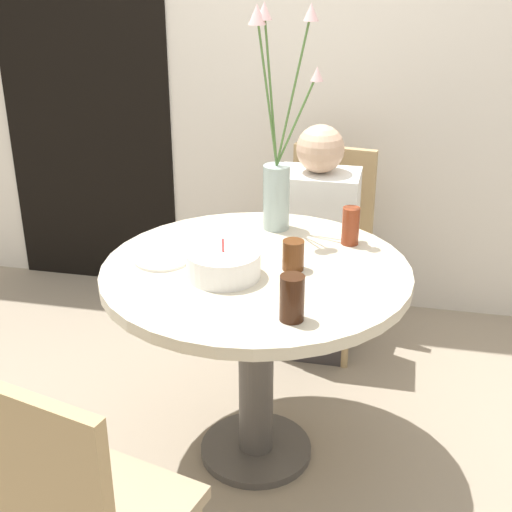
{
  "coord_description": "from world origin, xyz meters",
  "views": [
    {
      "loc": [
        0.45,
        -2.08,
        1.76
      ],
      "look_at": [
        0.0,
        0.0,
        0.8
      ],
      "focal_mm": 50.0,
      "sensor_mm": 36.0,
      "label": 1
    }
  ],
  "objects": [
    {
      "name": "chair_right_flank",
      "position": [
        -0.24,
        -0.9,
        0.51
      ],
      "size": [
        0.49,
        0.49,
        0.9
      ],
      "rotation": [
        0.0,
        0.0,
        2.88
      ],
      "color": "#9E896B",
      "rests_on": "ground_plane"
    },
    {
      "name": "drink_glass_2",
      "position": [
        0.28,
        0.26,
        0.83
      ],
      "size": [
        0.06,
        0.06,
        0.14
      ],
      "color": "maroon",
      "rests_on": "dining_table"
    },
    {
      "name": "drink_glass_1",
      "position": [
        0.17,
        -0.32,
        0.83
      ],
      "size": [
        0.07,
        0.07,
        0.14
      ],
      "color": "#33190C",
      "rests_on": "dining_table"
    },
    {
      "name": "dining_table",
      "position": [
        0.0,
        0.0,
        0.61
      ],
      "size": [
        1.03,
        1.03,
        0.76
      ],
      "color": "beige",
      "rests_on": "ground_plane"
    },
    {
      "name": "side_plate",
      "position": [
        -0.32,
        -0.02,
        0.77
      ],
      "size": [
        0.19,
        0.19,
        0.01
      ],
      "color": "silver",
      "rests_on": "dining_table"
    },
    {
      "name": "chair_far_back",
      "position": [
        0.13,
        0.92,
        0.51
      ],
      "size": [
        0.45,
        0.45,
        0.9
      ],
      "rotation": [
        0.0,
        0.0,
        -0.14
      ],
      "color": "#9E896B",
      "rests_on": "ground_plane"
    },
    {
      "name": "doorway_panel",
      "position": [
        -1.17,
        1.29,
        1.02
      ],
      "size": [
        0.9,
        0.01,
        2.05
      ],
      "color": "black",
      "rests_on": "ground_plane"
    },
    {
      "name": "drink_glass_0",
      "position": [
        0.12,
        0.01,
        0.81
      ],
      "size": [
        0.07,
        0.07,
        0.1
      ],
      "color": "#51280F",
      "rests_on": "dining_table"
    },
    {
      "name": "wall_back",
      "position": [
        0.0,
        1.32,
        1.3
      ],
      "size": [
        8.0,
        0.05,
        2.6
      ],
      "color": "silver",
      "rests_on": "ground_plane"
    },
    {
      "name": "ground_plane",
      "position": [
        0.0,
        0.0,
        0.0
      ],
      "size": [
        16.0,
        16.0,
        0.0
      ],
      "primitive_type": "plane",
      "color": "gray"
    },
    {
      "name": "flower_vase",
      "position": [
        0.0,
        0.34,
        1.03
      ],
      "size": [
        0.24,
        0.15,
        0.81
      ],
      "color": "#9EB2AD",
      "rests_on": "dining_table"
    },
    {
      "name": "birthday_cake",
      "position": [
        -0.09,
        -0.09,
        0.81
      ],
      "size": [
        0.24,
        0.24,
        0.13
      ],
      "color": "white",
      "rests_on": "dining_table"
    },
    {
      "name": "person_woman",
      "position": [
        0.11,
        0.76,
        0.5
      ],
      "size": [
        0.34,
        0.24,
        1.06
      ],
      "color": "#383333",
      "rests_on": "ground_plane"
    }
  ]
}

